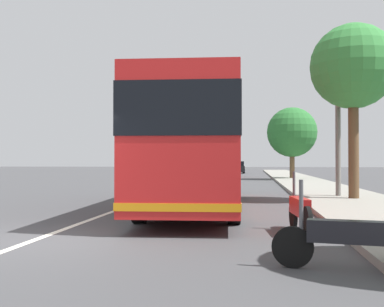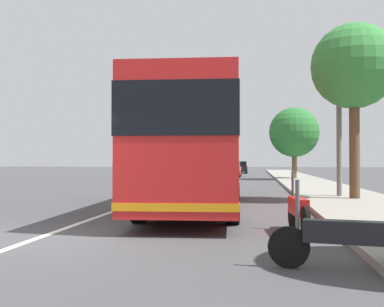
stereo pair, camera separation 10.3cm
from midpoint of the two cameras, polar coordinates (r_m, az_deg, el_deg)
ground_plane at (r=9.33m, az=-19.38°, el=-10.16°), size 220.00×220.00×0.00m
sidewalk_curb at (r=18.61m, az=18.31°, el=-5.32°), size 110.00×3.60×0.14m
lane_divider_line at (r=18.75m, az=-5.38°, el=-5.53°), size 110.00×0.16×0.01m
coach_bus at (r=14.82m, az=0.42°, el=1.07°), size 12.03×3.15×3.52m
motorcycle_by_tree at (r=6.64m, az=18.84°, el=-9.98°), size 0.49×2.16×1.24m
motorcycle_far_end at (r=9.72m, az=12.95°, el=-6.98°), size 2.13×0.34×1.28m
car_ahead_same_lane at (r=48.66m, az=0.07°, el=-1.90°), size 3.95×1.83×1.44m
car_oncoming at (r=43.36m, az=4.49°, el=-1.99°), size 4.35×1.94×1.52m
car_side_street at (r=57.17m, az=5.54°, el=-1.76°), size 4.42×2.09×1.48m
car_behind_bus at (r=42.17m, az=-2.57°, el=-2.01°), size 4.28×1.88×1.48m
roadside_tree_mid_block at (r=18.18m, az=19.25°, el=10.05°), size 3.14×3.14×6.58m
roadside_tree_far_block at (r=38.04m, az=12.26°, el=2.58°), size 4.04×4.04×5.87m
utility_pole at (r=18.99m, az=17.56°, el=3.94°), size 0.20×0.20×6.22m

